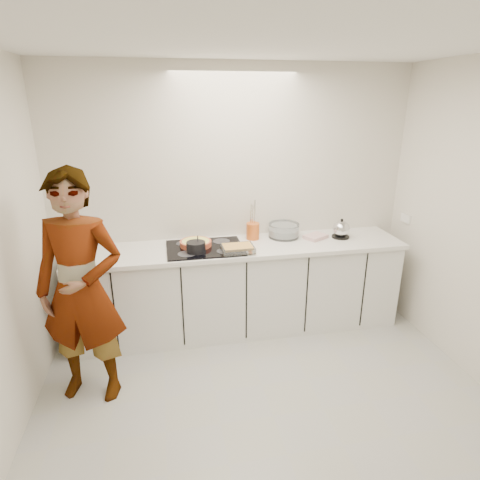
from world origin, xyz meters
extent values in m
cube|color=#ABABA7|center=(0.00, 0.00, 0.00)|extent=(3.60, 3.20, 0.00)
cube|color=white|center=(0.00, 0.00, 2.60)|extent=(3.60, 3.20, 0.00)
cube|color=silver|center=(0.00, 1.60, 1.30)|extent=(3.60, 0.00, 2.60)
cube|color=silver|center=(0.00, -1.60, 1.30)|extent=(3.60, 0.00, 2.60)
cube|color=white|center=(1.79, 1.33, 1.07)|extent=(0.02, 0.15, 0.09)
cube|color=silver|center=(0.00, 1.28, 0.43)|extent=(3.20, 0.58, 0.87)
cube|color=white|center=(0.00, 1.28, 0.89)|extent=(3.24, 0.64, 0.04)
cube|color=black|center=(-0.35, 1.26, 0.92)|extent=(0.72, 0.54, 0.01)
cylinder|color=#CD5634|center=(-0.43, 1.32, 0.95)|extent=(0.38, 0.38, 0.05)
cylinder|color=#FFF76E|center=(-0.43, 1.32, 0.97)|extent=(0.33, 0.33, 0.01)
cylinder|color=black|center=(-0.44, 1.15, 0.97)|extent=(0.22, 0.22, 0.10)
cylinder|color=silver|center=(-0.42, 1.17, 1.02)|extent=(0.02, 0.07, 0.15)
cube|color=silver|center=(-0.06, 1.09, 0.95)|extent=(0.30, 0.22, 0.06)
cube|color=#F3B65A|center=(-0.06, 1.09, 0.97)|extent=(0.27, 0.19, 0.02)
cylinder|color=silver|center=(0.49, 1.44, 0.98)|extent=(0.41, 0.41, 0.15)
cylinder|color=white|center=(0.49, 1.44, 0.96)|extent=(0.35, 0.35, 0.07)
cube|color=white|center=(0.80, 1.34, 0.93)|extent=(0.27, 0.25, 0.04)
cylinder|color=black|center=(1.06, 1.32, 0.92)|extent=(0.19, 0.19, 0.02)
sphere|color=silver|center=(1.06, 1.32, 1.00)|extent=(0.18, 0.18, 0.17)
sphere|color=black|center=(1.06, 1.32, 1.10)|extent=(0.03, 0.03, 0.03)
cylinder|color=#CF5B1D|center=(0.16, 1.45, 0.99)|extent=(0.17, 0.17, 0.17)
imported|color=silver|center=(-1.36, 0.55, 0.91)|extent=(0.75, 0.58, 1.83)
camera|label=1|loc=(-0.71, -2.32, 2.26)|focal=30.00mm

